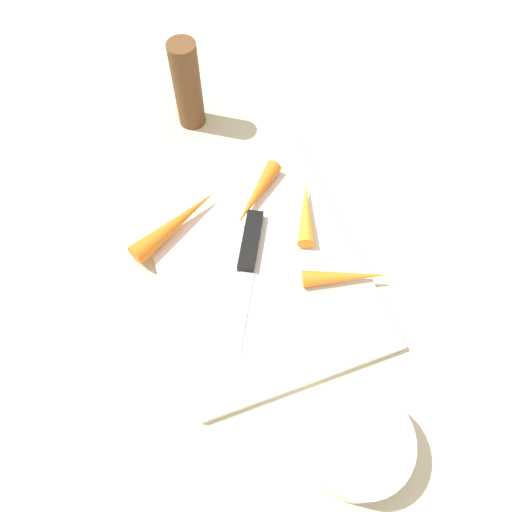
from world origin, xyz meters
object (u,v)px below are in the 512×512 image
at_px(carrot_shortest, 306,213).
at_px(carrot_longest, 176,223).
at_px(carrot_long, 257,194).
at_px(pepper_grinder, 187,86).
at_px(carrot_short, 346,277).
at_px(small_bowl, 356,443).
at_px(knife, 252,249).
at_px(cutting_board, 256,258).

relative_size(carrot_shortest, carrot_longest, 0.70).
relative_size(carrot_long, pepper_grinder, 0.79).
xyz_separation_m(carrot_short, small_bowl, (0.19, -0.07, 0.00)).
height_order(knife, carrot_short, carrot_short).
bearing_deg(knife, small_bowl, 33.46).
relative_size(cutting_board, carrot_long, 3.17).
relative_size(carrot_short, small_bowl, 0.96).
distance_m(carrot_short, small_bowl, 0.20).
bearing_deg(knife, cutting_board, 44.84).
height_order(carrot_shortest, carrot_longest, carrot_longest).
xyz_separation_m(cutting_board, pepper_grinder, (-0.27, -0.01, 0.07)).
distance_m(knife, carrot_longest, 0.11).
distance_m(knife, small_bowl, 0.27).
relative_size(carrot_longest, small_bowl, 1.24).
xyz_separation_m(carrot_longest, small_bowl, (0.34, 0.11, 0.00)).
height_order(carrot_shortest, carrot_long, carrot_shortest).
relative_size(carrot_shortest, carrot_long, 0.88).
height_order(cutting_board, carrot_shortest, carrot_shortest).
distance_m(cutting_board, small_bowl, 0.26).
height_order(carrot_longest, small_bowl, small_bowl).
bearing_deg(carrot_short, carrot_shortest, 112.26).
height_order(carrot_long, pepper_grinder, pepper_grinder).
xyz_separation_m(cutting_board, carrot_shortest, (-0.03, 0.08, 0.02)).
bearing_deg(carrot_longest, carrot_long, -20.97).
bearing_deg(carrot_long, cutting_board, 26.80).
distance_m(carrot_long, carrot_longest, 0.12).
bearing_deg(small_bowl, carrot_shortest, 167.68).
xyz_separation_m(cutting_board, carrot_long, (-0.09, 0.03, 0.02)).
bearing_deg(knife, carrot_short, 78.49).
xyz_separation_m(small_bowl, pepper_grinder, (-0.53, -0.03, 0.04)).
height_order(carrot_shortest, pepper_grinder, pepper_grinder).
relative_size(carrot_shortest, pepper_grinder, 0.70).
xyz_separation_m(knife, carrot_shortest, (-0.02, 0.09, 0.01)).
bearing_deg(carrot_longest, knife, -64.29).
bearing_deg(carrot_longest, carrot_shortest, -39.60).
xyz_separation_m(knife, small_bowl, (0.27, 0.02, 0.01)).
distance_m(carrot_long, carrot_short, 0.17).
distance_m(cutting_board, carrot_long, 0.09).
xyz_separation_m(knife, pepper_grinder, (-0.26, -0.01, 0.05)).
distance_m(carrot_short, carrot_longest, 0.24).
height_order(cutting_board, carrot_long, carrot_long).
bearing_deg(small_bowl, carrot_short, 158.17).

